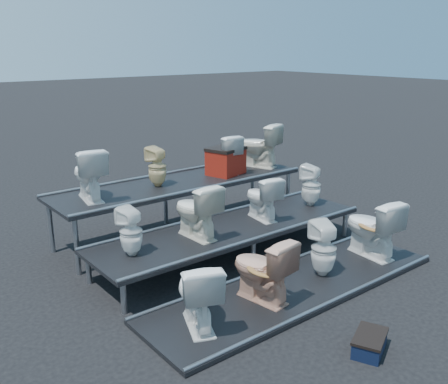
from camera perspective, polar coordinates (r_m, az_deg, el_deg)
ground at (r=7.35m, az=0.83°, el=-7.39°), size 80.00×80.00×0.00m
tier_front at (r=6.48m, az=8.24°, el=-10.71°), size 4.20×1.20×0.06m
tier_mid at (r=7.26m, az=0.83°, el=-5.73°), size 4.20×1.20×0.46m
tier_back at (r=8.18m, az=-4.93°, el=-1.72°), size 4.20×1.20×0.86m
toilet_0 at (r=5.39m, az=-3.03°, el=-11.44°), size 0.70×0.87×0.78m
toilet_1 at (r=5.91m, az=4.35°, el=-8.76°), size 0.55×0.83×0.79m
toilet_2 at (r=6.66m, az=11.32°, el=-6.35°), size 0.41×0.42×0.74m
toilet_3 at (r=7.40m, az=16.53°, el=-3.88°), size 0.56×0.88×0.85m
toilet_4 at (r=6.25m, az=-10.60°, el=-4.47°), size 0.33×0.33×0.62m
toilet_5 at (r=6.70m, az=-3.21°, el=-2.12°), size 0.44×0.75×0.76m
toilet_6 at (r=7.44m, az=4.37°, el=-0.62°), size 0.47×0.71×0.67m
toilet_7 at (r=8.18m, az=9.95°, el=0.79°), size 0.38×0.39×0.67m
toilet_8 at (r=7.26m, az=-15.19°, el=2.04°), size 0.54×0.80×0.75m
toilet_9 at (r=7.77m, az=-7.64°, el=2.89°), size 0.34×0.35×0.62m
toilet_10 at (r=8.50m, az=0.06°, el=4.37°), size 0.45×0.69×0.67m
toilet_11 at (r=8.98m, az=3.99°, el=5.36°), size 0.65×0.86×0.78m
red_crate at (r=8.46m, az=0.21°, el=3.43°), size 0.67×0.59×0.41m
step_stool at (r=5.44m, az=16.28°, el=-16.38°), size 0.52×0.43×0.16m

